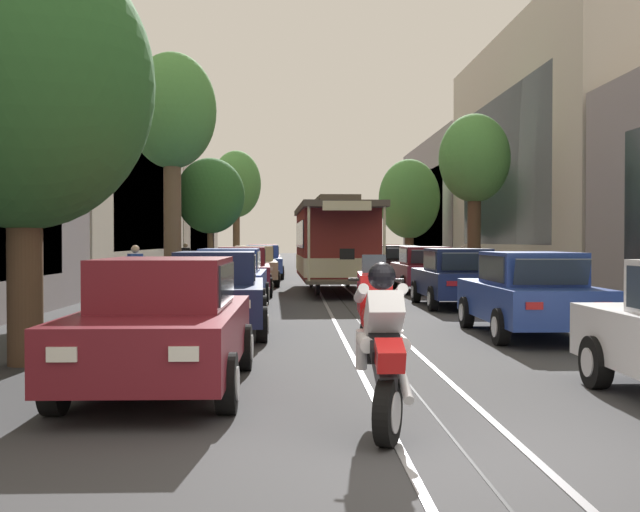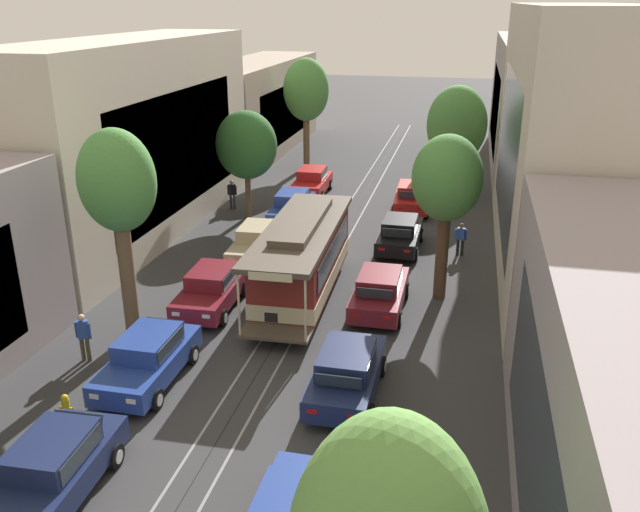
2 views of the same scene
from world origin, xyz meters
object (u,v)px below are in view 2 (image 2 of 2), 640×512
Objects in this scene: parked_car_blue_mid_left at (148,358)px; parked_car_red_far_left at (312,182)px; parked_car_navy_mid_right at (347,372)px; pedestrian_crossing_far at (232,193)px; parked_car_maroon_fourth_left at (211,289)px; street_tree_kerb_right_second at (447,181)px; street_tree_kerb_left_mid at (246,145)px; cable_car_trolley at (303,257)px; parked_car_navy_second_left at (52,470)px; parked_car_black_fifth_right at (400,234)px; street_tree_kerb_left_fourth at (306,91)px; pedestrian_on_right_pavement at (83,335)px; parked_car_blue_sixth_left at (292,207)px; pedestrian_on_left_pavement at (461,237)px; street_tree_kerb_right_mid at (457,125)px; parked_car_maroon_fourth_right at (380,291)px; parked_car_red_sixth_right at (412,197)px; street_tree_kerb_left_second at (117,186)px; fire_hydrant at (66,408)px; parked_car_beige_fifth_left at (257,242)px.

parked_car_blue_mid_left and parked_car_red_far_left have the same top height.
pedestrian_crossing_far reaches higher than parked_car_navy_mid_right.
street_tree_kerb_right_second is (8.42, 2.89, 3.94)m from parked_car_maroon_fourth_left.
parked_car_maroon_fourth_left is 11.93m from street_tree_kerb_left_mid.
parked_car_red_far_left is 6.40m from street_tree_kerb_left_mid.
parked_car_blue_mid_left is 7.86m from cable_car_trolley.
parked_car_black_fifth_right is at bearing 71.87° from parked_car_navy_second_left.
street_tree_kerb_left_fourth is at bearing 80.90° from pedestrian_crossing_far.
parked_car_blue_sixth_left is at bearing 79.96° from pedestrian_on_right_pavement.
street_tree_kerb_left_mid is 12.26m from pedestrian_on_left_pavement.
cable_car_trolley is at bearing 114.15° from parked_car_navy_mid_right.
street_tree_kerb_right_mid is at bearing 78.86° from parked_car_black_fifth_right.
parked_car_blue_mid_left is at bearing -89.70° from parked_car_maroon_fourth_left.
parked_car_maroon_fourth_right is 0.67× the size of street_tree_kerb_right_second.
street_tree_kerb_right_mid reaches higher than parked_car_maroon_fourth_left.
street_tree_kerb_right_mid is (2.08, 4.12, 3.35)m from parked_car_red_sixth_right.
street_tree_kerb_left_second is 4.70× the size of pedestrian_on_left_pavement.
parked_car_navy_second_left is 22.29m from street_tree_kerb_left_mid.
parked_car_black_fifth_right is 14.22m from street_tree_kerb_left_second.
pedestrian_on_right_pavement is (-2.59, 0.71, 0.15)m from parked_car_blue_mid_left.
street_tree_kerb_right_second is 15.82m from pedestrian_crossing_far.
parked_car_blue_mid_left is 14.71m from parked_car_black_fifth_right.
pedestrian_crossing_far is at bearing -169.20° from parked_car_red_sixth_right.
parked_car_blue_sixth_left is 6.82m from parked_car_black_fifth_right.
parked_car_black_fifth_right is at bearing 64.26° from fire_hydrant.
pedestrian_on_right_pavement reaches higher than parked_car_beige_fifth_left.
parked_car_navy_mid_right is at bearing -14.64° from street_tree_kerb_left_second.
parked_car_blue_mid_left and parked_car_beige_fifth_left have the same top height.
parked_car_navy_mid_right is 12.99m from pedestrian_on_left_pavement.
street_tree_kerb_left_fourth is 19.33m from pedestrian_on_left_pavement.
fire_hydrant is (-7.59, -15.73, -0.38)m from parked_car_black_fifth_right.
pedestrian_on_left_pavement reaches higher than fire_hydrant.
cable_car_trolley is (2.93, 12.45, 0.86)m from parked_car_navy_second_left.
street_tree_kerb_left_mid is (-8.37, 16.13, 3.11)m from parked_car_navy_mid_right.
parked_car_blue_sixth_left is 3.99m from street_tree_kerb_left_mid.
parked_car_blue_sixth_left is 4.07m from pedestrian_crossing_far.
cable_car_trolley is at bearing -49.63° from parked_car_beige_fifth_left.
parked_car_navy_second_left and parked_car_black_fifth_right have the same top height.
parked_car_black_fifth_right is 0.48× the size of cable_car_trolley.
cable_car_trolley is at bearing -76.70° from street_tree_kerb_left_fourth.
street_tree_kerb_left_mid reaches higher than parked_car_blue_mid_left.
street_tree_kerb_right_mid is (-0.07, 15.55, -0.59)m from street_tree_kerb_right_second.
pedestrian_on_right_pavement is 3.42m from fire_hydrant.
pedestrian_on_right_pavement is (-8.67, 0.17, 0.15)m from parked_car_navy_mid_right.
parked_car_maroon_fourth_left and parked_car_navy_mid_right have the same top height.
pedestrian_on_right_pavement reaches higher than parked_car_red_far_left.
parked_car_maroon_fourth_left is 10.13m from parked_car_black_fifth_right.
parked_car_maroon_fourth_right is at bearing 25.88° from street_tree_kerb_left_second.
street_tree_kerb_left_fourth is 22.17m from cable_car_trolley.
parked_car_navy_second_left and parked_car_beige_fifth_left have the same top height.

